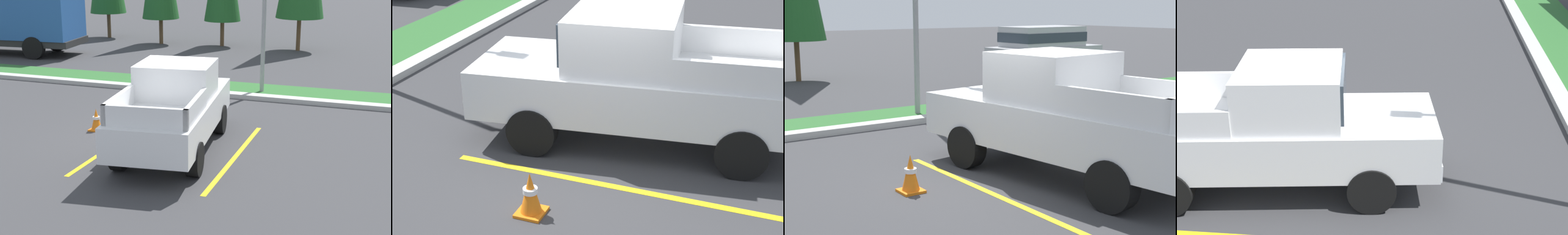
# 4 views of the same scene
# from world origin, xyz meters

# --- Properties ---
(ground_plane) EXTENTS (120.00, 120.00, 0.00)m
(ground_plane) POSITION_xyz_m (0.00, 0.00, 0.00)
(ground_plane) COLOR #38383A
(parking_line_near) EXTENTS (0.12, 4.80, 0.01)m
(parking_line_near) POSITION_xyz_m (-0.71, -0.47, 0.00)
(parking_line_near) COLOR yellow
(parking_line_near) RESTS_ON ground
(parking_line_far) EXTENTS (0.12, 4.80, 0.01)m
(parking_line_far) POSITION_xyz_m (2.39, -0.47, 0.00)
(parking_line_far) COLOR yellow
(parking_line_far) RESTS_ON ground
(curb_strip) EXTENTS (56.00, 0.40, 0.15)m
(curb_strip) POSITION_xyz_m (0.00, 5.00, 0.07)
(curb_strip) COLOR #B2B2AD
(curb_strip) RESTS_ON ground
(grass_median) EXTENTS (56.00, 1.80, 0.06)m
(grass_median) POSITION_xyz_m (0.00, 6.10, 0.03)
(grass_median) COLOR #2D662D
(grass_median) RESTS_ON ground
(pickup_truck_main) EXTENTS (2.54, 5.42, 2.10)m
(pickup_truck_main) POSITION_xyz_m (0.83, -0.42, 1.04)
(pickup_truck_main) COLOR black
(pickup_truck_main) RESTS_ON ground
(suv_distant) EXTENTS (4.70, 2.17, 2.10)m
(suv_distant) POSITION_xyz_m (9.13, 9.50, 1.24)
(suv_distant) COLOR black
(suv_distant) RESTS_ON ground
(traffic_cone) EXTENTS (0.36, 0.36, 0.60)m
(traffic_cone) POSITION_xyz_m (-1.70, 0.28, 0.29)
(traffic_cone) COLOR orange
(traffic_cone) RESTS_ON ground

